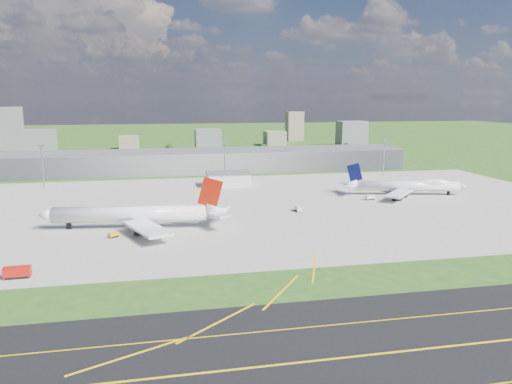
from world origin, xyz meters
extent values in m
plane|color=#274F18|center=(0.00, 150.00, 0.00)|extent=(1400.00, 1400.00, 0.00)
cube|color=black|center=(0.00, -110.00, 0.03)|extent=(1400.00, 60.00, 0.06)
cube|color=gray|center=(10.00, 40.00, 0.04)|extent=(360.00, 190.00, 0.08)
cube|color=gray|center=(0.00, 165.00, 7.50)|extent=(300.00, 42.00, 15.00)
cube|color=silver|center=(10.00, 100.00, 4.00)|extent=(26.00, 16.00, 8.00)
cylinder|color=gray|center=(-100.00, 115.00, 12.50)|extent=(0.70, 0.70, 25.00)
cube|color=gray|center=(-100.00, 115.00, 25.30)|extent=(3.50, 2.00, 1.20)
cylinder|color=gray|center=(10.00, 115.00, 12.50)|extent=(0.70, 0.70, 25.00)
cube|color=gray|center=(10.00, 115.00, 25.30)|extent=(3.50, 2.00, 1.20)
cylinder|color=gray|center=(120.00, 115.00, 12.50)|extent=(0.70, 0.70, 25.00)
cube|color=gray|center=(120.00, 115.00, 25.30)|extent=(3.50, 2.00, 1.20)
cylinder|color=white|center=(-44.82, 7.51, 6.03)|extent=(63.88, 15.10, 6.58)
cone|color=white|center=(-79.03, 12.17, 6.03)|extent=(6.32, 7.26, 6.58)
cone|color=white|center=(-8.98, 2.63, 6.91)|extent=(9.58, 7.70, 6.58)
cube|color=maroon|center=(-46.99, 7.81, 3.99)|extent=(52.02, 9.71, 1.43)
cube|color=white|center=(-37.70, -9.23, 4.06)|extent=(19.92, 30.11, 0.99)
cube|color=white|center=(-33.48, 21.74, 4.06)|extent=(25.25, 28.57, 0.99)
cube|color=#971608|center=(-11.69, 3.00, 14.80)|extent=(10.89, 2.02, 13.25)
cylinder|color=#38383D|center=(-39.79, -4.79, 1.97)|extent=(6.45, 4.29, 3.51)
cylinder|color=#38383D|center=(-36.68, 18.02, 1.97)|extent=(6.45, 4.29, 3.51)
cube|color=black|center=(-38.97, 1.74, 1.37)|extent=(1.92, 1.54, 2.74)
cube|color=black|center=(-37.64, 11.51, 1.37)|extent=(1.92, 1.54, 2.74)
cube|color=black|center=(-69.80, 10.91, 1.37)|extent=(1.92, 1.54, 2.74)
cylinder|color=white|center=(104.02, 51.18, 5.02)|extent=(56.41, 18.62, 5.66)
cone|color=white|center=(133.79, 44.09, 5.02)|extent=(5.75, 6.57, 5.66)
cone|color=white|center=(72.91, 58.58, 5.76)|extent=(8.42, 7.20, 5.66)
cube|color=navy|center=(105.80, 50.75, 3.27)|extent=(45.72, 13.01, 1.19)
ellipsoid|color=white|center=(118.35, 47.77, 6.72)|extent=(18.94, 9.70, 5.10)
cube|color=white|center=(99.25, 66.57, 3.38)|extent=(15.17, 26.77, 0.82)
cube|color=white|center=(92.83, 39.58, 3.38)|extent=(23.48, 24.17, 0.82)
cube|color=#070A38|center=(75.13, 58.05, 12.42)|extent=(8.96, 2.55, 11.04)
cylinder|color=#38383D|center=(101.30, 60.27, 1.64)|extent=(5.56, 4.01, 2.92)
cylinder|color=#38383D|center=(98.29, 70.38, 1.64)|extent=(5.56, 4.01, 2.92)
cylinder|color=#38383D|center=(97.50, 44.28, 1.64)|extent=(5.56, 4.01, 2.92)
cylinder|color=#38383D|center=(90.25, 36.61, 1.64)|extent=(5.56, 4.01, 2.92)
cube|color=black|center=(99.64, 56.44, 1.14)|extent=(1.68, 1.40, 2.28)
cube|color=black|center=(97.73, 48.45, 1.14)|extent=(1.68, 1.40, 2.28)
cube|color=black|center=(126.24, 45.89, 1.14)|extent=(1.68, 1.40, 2.28)
cube|color=red|center=(-75.80, -45.83, 1.99)|extent=(7.93, 3.31, 3.12)
cube|color=black|center=(-75.80, -45.83, 0.43)|extent=(6.77, 3.40, 0.70)
cube|color=#EAA70D|center=(-50.73, -5.54, 1.21)|extent=(4.43, 4.10, 1.55)
cube|color=black|center=(-50.73, -5.54, 0.43)|extent=(4.03, 3.84, 0.70)
cube|color=silver|center=(32.51, 23.46, 1.58)|extent=(2.41, 5.26, 2.29)
cube|color=black|center=(32.51, 23.46, 0.43)|extent=(2.51, 4.48, 0.70)
cube|color=white|center=(77.78, 42.22, 1.53)|extent=(5.30, 3.21, 2.20)
cube|color=black|center=(77.78, 42.22, 0.43)|extent=(4.59, 3.18, 0.70)
cube|color=slate|center=(-140.00, 300.00, 12.00)|extent=(28.00, 22.00, 24.00)
cube|color=gray|center=(-60.00, 340.00, 7.00)|extent=(20.00, 18.00, 14.00)
cube|color=slate|center=(20.00, 310.00, 11.00)|extent=(26.00, 20.00, 22.00)
cube|color=gray|center=(100.00, 350.00, 8.00)|extent=(22.00, 24.00, 16.00)
cube|color=slate|center=(180.00, 320.00, 14.00)|extent=(30.00, 22.00, 28.00)
cube|color=slate|center=(-180.00, 360.00, 22.00)|extent=(22.00, 20.00, 44.00)
cube|color=gray|center=(140.00, 410.00, 18.00)|extent=(20.00, 18.00, 36.00)
cylinder|color=#382314|center=(-110.00, 265.00, 1.50)|extent=(0.70, 0.70, 3.00)
sphere|color=black|center=(-110.00, 265.00, 4.88)|extent=(6.75, 6.75, 6.75)
cylinder|color=#382314|center=(-20.00, 280.00, 1.80)|extent=(0.70, 0.70, 3.60)
sphere|color=black|center=(-20.00, 280.00, 5.85)|extent=(8.10, 8.10, 8.10)
cylinder|color=#382314|center=(70.00, 275.00, 1.70)|extent=(0.70, 0.70, 3.40)
sphere|color=black|center=(70.00, 275.00, 5.53)|extent=(7.65, 7.65, 7.65)
cylinder|color=#382314|center=(160.00, 285.00, 1.40)|extent=(0.70, 0.70, 2.80)
sphere|color=black|center=(160.00, 285.00, 4.55)|extent=(6.30, 6.30, 6.30)
camera|label=1|loc=(-33.65, -200.53, 53.75)|focal=35.00mm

